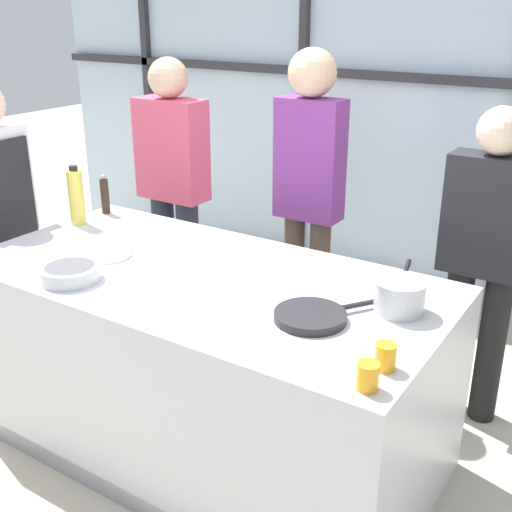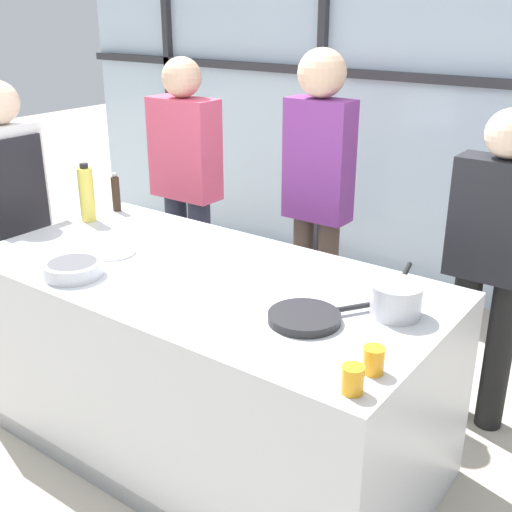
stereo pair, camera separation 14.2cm
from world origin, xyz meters
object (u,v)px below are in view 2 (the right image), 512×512
Objects in this scene: spectator_center_right at (493,256)px; oil_bottle at (87,194)px; frying_pan at (306,317)px; white_plate at (112,252)px; saucepan at (396,298)px; spectator_center_left at (318,187)px; pepper_grinder at (116,193)px; juice_glass_near at (353,379)px; juice_glass_far at (374,360)px; spectator_far_left at (186,179)px; chef at (13,208)px; mixing_bowl at (73,268)px.

spectator_center_right is 5.03× the size of oil_bottle.
oil_bottle reaches higher than frying_pan.
frying_pan is at bearing -2.43° from white_plate.
spectator_center_right is 0.85m from saucepan.
spectator_center_left is 1.13m from pepper_grinder.
saucepan reaches higher than juice_glass_near.
spectator_center_left is at bearing 64.32° from white_plate.
saucepan is (0.86, -0.84, -0.10)m from spectator_center_left.
frying_pan is (0.61, -1.08, -0.15)m from spectator_center_left.
spectator_center_left is at bearing 38.70° from oil_bottle.
frying_pan is at bearing 154.34° from juice_glass_far.
spectator_far_left is 19.09× the size of juice_glass_far.
spectator_center_left reaches higher than juice_glass_far.
chef is 1.99m from frying_pan.
spectator_center_right reaches higher than oil_bottle.
mixing_bowl is 1.40m from juice_glass_near.
pepper_grinder is at bearing 16.23° from spectator_center_right.
spectator_center_right is 7.20× the size of white_plate.
chef reaches higher than mixing_bowl.
spectator_center_right is at bearing 71.96° from frying_pan.
juice_glass_near is at bearing -23.05° from pepper_grinder.
spectator_center_right is at bearing 82.62° from saucepan.
spectator_far_left is at bearing 111.98° from mixing_bowl.
white_plate is at bearing 85.41° from chef.
spectator_center_right reaches higher than pepper_grinder.
spectator_center_right reaches higher than juice_glass_near.
spectator_far_left is 2.31m from juice_glass_far.
mixing_bowl is (-0.43, -1.32, -0.14)m from spectator_center_left.
juice_glass_far is (1.94, -0.48, -0.10)m from oil_bottle.
chef is 3.76× the size of frying_pan.
chef reaches higher than pepper_grinder.
juice_glass_near is at bearing -90.00° from juice_glass_far.
mixing_bowl is 1.15× the size of pepper_grinder.
chef reaches higher than spectator_center_right.
oil_bottle is at bearing 166.15° from juice_glass_far.
chef is at bearing 22.43° from spectator_center_right.
juice_glass_far is at bearing 82.95° from chef.
spectator_far_left reaches higher than juice_glass_near.
spectator_center_right is 17.68× the size of juice_glass_near.
spectator_center_right is 1.92m from mixing_bowl.
white_plate is 1.49m from juice_glass_far.
pepper_grinder reaches higher than saucepan.
white_plate is 2.46× the size of juice_glass_far.
mixing_bowl is at bearing -159.54° from saucepan.
juice_glass_near is (1.93, -1.40, -0.02)m from spectator_far_left.
juice_glass_far is (1.47, -0.22, 0.04)m from white_plate.
spectator_center_left is 1.25m from frying_pan.
saucepan is 1.83m from oil_bottle.
spectator_center_right is 2.03m from pepper_grinder.
spectator_center_right is 17.68× the size of juice_glass_far.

